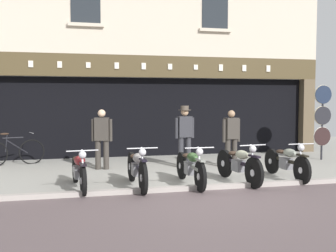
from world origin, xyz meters
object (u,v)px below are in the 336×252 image
at_px(motorcycle_center_left, 137,167).
at_px(salesman_left, 102,136).
at_px(motorcycle_right, 287,161).
at_px(salesman_right, 231,136).
at_px(motorcycle_center, 191,166).
at_px(advert_board_near, 83,106).
at_px(motorcycle_left, 79,169).
at_px(motorcycle_center_right, 239,164).
at_px(tyre_sign_pole, 323,116).
at_px(leaning_bicycle, 13,152).
at_px(shopkeeper_center, 185,133).

bearing_deg(motorcycle_center_left, salesman_left, -78.31).
height_order(motorcycle_right, salesman_right, salesman_right).
height_order(motorcycle_center, advert_board_near, advert_board_near).
xyz_separation_m(motorcycle_left, motorcycle_center, (2.39, -0.18, 0.01)).
bearing_deg(motorcycle_center_right, tyre_sign_pole, -152.16).
height_order(motorcycle_left, motorcycle_center_right, motorcycle_center_right).
xyz_separation_m(advert_board_near, leaning_bicycle, (-2.00, -1.07, -1.29)).
distance_m(motorcycle_center_right, advert_board_near, 5.98).
distance_m(motorcycle_right, advert_board_near, 6.67).
xyz_separation_m(motorcycle_right, shopkeeper_center, (-1.93, 2.09, 0.54)).
xyz_separation_m(motorcycle_center_left, tyre_sign_pole, (6.24, 2.61, 0.92)).
height_order(motorcycle_center_left, tyre_sign_pole, tyre_sign_pole).
bearing_deg(motorcycle_left, motorcycle_right, 173.88).
distance_m(motorcycle_center, shopkeeper_center, 2.38).
xyz_separation_m(motorcycle_left, motorcycle_center_left, (1.21, -0.14, 0.02)).
relative_size(motorcycle_center_right, shopkeeper_center, 1.17).
relative_size(motorcycle_center_left, motorcycle_center_right, 1.03).
height_order(motorcycle_center, shopkeeper_center, shopkeeper_center).
xyz_separation_m(salesman_left, advert_board_near, (-0.43, 2.35, 0.78)).
bearing_deg(motorcycle_right, motorcycle_center, 3.23).
bearing_deg(motorcycle_left, salesman_right, -162.78).
bearing_deg(leaning_bicycle, motorcycle_center, 31.04).
height_order(salesman_left, shopkeeper_center, shopkeeper_center).
xyz_separation_m(salesman_right, tyre_sign_pole, (3.31, 0.69, 0.49)).
bearing_deg(motorcycle_center_left, leaning_bicycle, -52.55).
distance_m(motorcycle_center, salesman_right, 2.66).
bearing_deg(salesman_right, salesman_left, -20.45).
distance_m(motorcycle_center_left, advert_board_near, 5.05).
xyz_separation_m(motorcycle_left, salesman_left, (0.64, 2.30, 0.48)).
height_order(motorcycle_center_right, motorcycle_right, motorcycle_center_right).
xyz_separation_m(motorcycle_center_right, motorcycle_right, (1.29, 0.16, -0.01)).
bearing_deg(salesman_right, motorcycle_right, 98.94).
distance_m(motorcycle_center_left, motorcycle_center_right, 2.32).
xyz_separation_m(shopkeeper_center, advert_board_near, (-2.68, 2.56, 0.72)).
bearing_deg(shopkeeper_center, motorcycle_center_right, 99.78).
bearing_deg(salesman_right, motorcycle_center, 36.32).
height_order(motorcycle_center, salesman_left, salesman_left).
bearing_deg(motorcycle_center_right, motorcycle_center_left, -6.63).
height_order(shopkeeper_center, advert_board_near, advert_board_near).
xyz_separation_m(motorcycle_right, advert_board_near, (-4.61, 4.66, 1.26)).
relative_size(motorcycle_center_right, leaning_bicycle, 1.19).
xyz_separation_m(motorcycle_center_left, salesman_right, (2.93, 1.92, 0.44)).
height_order(motorcycle_center_left, motorcycle_right, motorcycle_center_left).
bearing_deg(advert_board_near, shopkeeper_center, -43.70).
distance_m(motorcycle_left, salesman_right, 4.52).
distance_m(motorcycle_left, salesman_left, 2.43).
distance_m(tyre_sign_pole, leaning_bicycle, 9.36).
relative_size(motorcycle_left, motorcycle_right, 1.00).
xyz_separation_m(motorcycle_right, salesman_right, (-0.68, 1.78, 0.45)).
xyz_separation_m(motorcycle_left, leaning_bicycle, (-1.80, 3.58, -0.03)).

